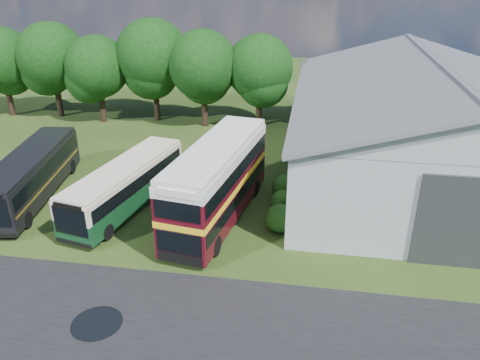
% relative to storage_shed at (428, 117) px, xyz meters
% --- Properties ---
extents(ground, '(120.00, 120.00, 0.00)m').
position_rel_storage_shed_xyz_m(ground, '(-15.00, -15.98, -4.17)').
color(ground, '#203410').
rests_on(ground, ground).
extents(asphalt_road, '(60.00, 8.00, 0.02)m').
position_rel_storage_shed_xyz_m(asphalt_road, '(-12.00, -18.98, -4.17)').
color(asphalt_road, black).
rests_on(asphalt_road, ground).
extents(puddle, '(2.20, 2.20, 0.01)m').
position_rel_storage_shed_xyz_m(puddle, '(-16.50, -18.98, -4.17)').
color(puddle, black).
rests_on(puddle, ground).
extents(storage_shed, '(18.80, 24.80, 8.15)m').
position_rel_storage_shed_xyz_m(storage_shed, '(0.00, 0.00, 0.00)').
color(storage_shed, gray).
rests_on(storage_shed, ground).
extents(tree_far_left, '(6.12, 6.12, 8.64)m').
position_rel_storage_shed_xyz_m(tree_far_left, '(-38.00, 8.02, 1.40)').
color(tree_far_left, black).
rests_on(tree_far_left, ground).
extents(tree_left_a, '(6.46, 6.46, 9.12)m').
position_rel_storage_shed_xyz_m(tree_left_a, '(-33.00, 8.52, 1.71)').
color(tree_left_a, black).
rests_on(tree_left_a, ground).
extents(tree_left_b, '(5.78, 5.78, 8.16)m').
position_rel_storage_shed_xyz_m(tree_left_b, '(-28.00, 7.52, 1.09)').
color(tree_left_b, black).
rests_on(tree_left_b, ground).
extents(tree_mid, '(6.80, 6.80, 9.60)m').
position_rel_storage_shed_xyz_m(tree_mid, '(-23.00, 8.82, 2.02)').
color(tree_mid, black).
rests_on(tree_mid, ground).
extents(tree_right_a, '(6.26, 6.26, 8.83)m').
position_rel_storage_shed_xyz_m(tree_right_a, '(-18.00, 7.82, 1.52)').
color(tree_right_a, black).
rests_on(tree_right_a, ground).
extents(tree_right_b, '(5.98, 5.98, 8.45)m').
position_rel_storage_shed_xyz_m(tree_right_b, '(-13.00, 8.62, 1.27)').
color(tree_right_b, black).
rests_on(tree_right_b, ground).
extents(shrub_front, '(1.70, 1.70, 1.70)m').
position_rel_storage_shed_xyz_m(shrub_front, '(-9.40, -9.98, -4.17)').
color(shrub_front, '#194714').
rests_on(shrub_front, ground).
extents(shrub_mid, '(1.60, 1.60, 1.60)m').
position_rel_storage_shed_xyz_m(shrub_mid, '(-9.40, -7.98, -4.17)').
color(shrub_mid, '#194714').
rests_on(shrub_mid, ground).
extents(shrub_back, '(1.80, 1.80, 1.80)m').
position_rel_storage_shed_xyz_m(shrub_back, '(-9.40, -5.98, -4.17)').
color(shrub_back, '#194714').
rests_on(shrub_back, ground).
extents(bus_green_single, '(4.44, 10.72, 2.88)m').
position_rel_storage_shed_xyz_m(bus_green_single, '(-19.11, -8.73, -2.63)').
color(bus_green_single, black).
rests_on(bus_green_single, ground).
extents(bus_maroon_double, '(4.44, 11.29, 4.72)m').
position_rel_storage_shed_xyz_m(bus_maroon_double, '(-13.20, -9.19, -1.81)').
color(bus_maroon_double, black).
rests_on(bus_maroon_double, ground).
extents(bus_dark_single, '(4.24, 11.30, 3.04)m').
position_rel_storage_shed_xyz_m(bus_dark_single, '(-25.65, -8.43, -2.55)').
color(bus_dark_single, black).
rests_on(bus_dark_single, ground).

